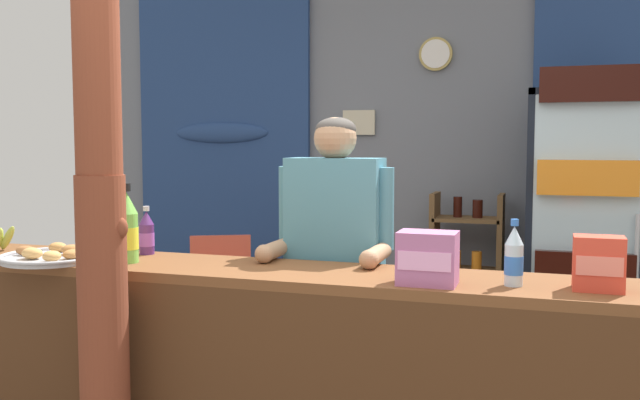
% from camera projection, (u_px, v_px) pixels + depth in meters
% --- Properties ---
extents(back_wall_curtained, '(5.64, 0.22, 2.81)m').
position_uv_depth(back_wall_curtained, '(426.00, 151.00, 5.04)').
color(back_wall_curtained, slate).
rests_on(back_wall_curtained, ground).
extents(stall_counter, '(3.43, 0.47, 1.00)m').
position_uv_depth(stall_counter, '(296.00, 376.00, 2.71)').
color(stall_counter, brown).
rests_on(stall_counter, ground).
extents(timber_post, '(0.21, 0.19, 2.77)m').
position_uv_depth(timber_post, '(100.00, 191.00, 2.61)').
color(timber_post, brown).
rests_on(timber_post, ground).
extents(drink_fridge, '(0.66, 0.64, 1.93)m').
position_uv_depth(drink_fridge, '(583.00, 218.00, 4.23)').
color(drink_fridge, black).
rests_on(drink_fridge, ground).
extents(bottle_shelf_rack, '(0.48, 0.28, 1.16)m').
position_uv_depth(bottle_shelf_rack, '(466.00, 275.00, 4.74)').
color(bottle_shelf_rack, brown).
rests_on(bottle_shelf_rack, ground).
extents(plastic_lawn_chair, '(0.59, 0.59, 0.86)m').
position_uv_depth(plastic_lawn_chair, '(221.00, 291.00, 4.76)').
color(plastic_lawn_chair, '#E5563D').
rests_on(plastic_lawn_chair, ground).
extents(shopkeeper, '(0.53, 0.42, 1.62)m').
position_uv_depth(shopkeeper, '(335.00, 250.00, 3.13)').
color(shopkeeper, '#28282D').
rests_on(shopkeeper, ground).
extents(soda_bottle_lime_soda, '(0.10, 0.10, 0.34)m').
position_uv_depth(soda_bottle_lime_soda, '(127.00, 229.00, 2.95)').
color(soda_bottle_lime_soda, '#75C64C').
rests_on(soda_bottle_lime_soda, stall_counter).
extents(soda_bottle_water, '(0.07, 0.07, 0.24)m').
position_uv_depth(soda_bottle_water, '(514.00, 258.00, 2.48)').
color(soda_bottle_water, silver).
rests_on(soda_bottle_water, stall_counter).
extents(soda_bottle_grape_soda, '(0.07, 0.07, 0.22)m').
position_uv_depth(soda_bottle_grape_soda, '(147.00, 234.00, 3.18)').
color(soda_bottle_grape_soda, '#56286B').
rests_on(soda_bottle_grape_soda, stall_counter).
extents(snack_box_crackers, '(0.17, 0.12, 0.19)m').
position_uv_depth(snack_box_crackers, '(598.00, 263.00, 2.40)').
color(snack_box_crackers, '#E5422D').
rests_on(snack_box_crackers, stall_counter).
extents(snack_box_wafer, '(0.21, 0.15, 0.19)m').
position_uv_depth(snack_box_wafer, '(428.00, 258.00, 2.50)').
color(snack_box_wafer, '#B76699').
rests_on(snack_box_wafer, stall_counter).
extents(pastry_tray, '(0.43, 0.43, 0.07)m').
position_uv_depth(pastry_tray, '(52.00, 256.00, 3.01)').
color(pastry_tray, '#BCBCC1').
rests_on(pastry_tray, stall_counter).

